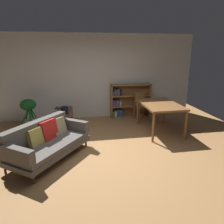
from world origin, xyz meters
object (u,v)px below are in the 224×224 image
(dining_table, at_px, (160,106))
(open_laptop, at_px, (64,109))
(potted_floor_plant, at_px, (29,110))
(dining_chair_near, at_px, (141,105))
(fabric_couch, at_px, (46,140))
(desk_speaker, at_px, (65,110))
(media_console, at_px, (65,120))
(bookshelf, at_px, (128,101))

(dining_table, bearing_deg, open_laptop, 161.50)
(potted_floor_plant, bearing_deg, dining_chair_near, 2.22)
(fabric_couch, xyz_separation_m, dining_table, (2.89, 0.98, 0.34))
(fabric_couch, bearing_deg, desk_speaker, 76.73)
(open_laptop, xyz_separation_m, potted_floor_plant, (-0.99, 0.09, 0.00))
(fabric_couch, relative_size, media_console, 1.76)
(desk_speaker, relative_size, bookshelf, 0.15)
(open_laptop, xyz_separation_m, desk_speaker, (0.05, -0.41, 0.08))
(open_laptop, xyz_separation_m, dining_table, (2.61, -0.87, 0.19))
(dining_table, bearing_deg, desk_speaker, 169.84)
(open_laptop, height_order, dining_table, dining_table)
(open_laptop, relative_size, potted_floor_plant, 0.56)
(open_laptop, bearing_deg, desk_speaker, -83.08)
(media_console, bearing_deg, desk_speaker, -87.37)
(open_laptop, bearing_deg, fabric_couch, -98.86)
(bookshelf, bearing_deg, open_laptop, -162.36)
(open_laptop, height_order, potted_floor_plant, potted_floor_plant)
(media_console, height_order, desk_speaker, desk_speaker)
(open_laptop, bearing_deg, dining_chair_near, 5.35)
(dining_table, distance_m, dining_chair_near, 1.13)
(fabric_couch, relative_size, potted_floor_plant, 2.28)
(media_console, distance_m, dining_table, 2.71)
(open_laptop, distance_m, dining_chair_near, 2.44)
(desk_speaker, distance_m, dining_chair_near, 2.47)
(media_console, distance_m, open_laptop, 0.32)
(desk_speaker, height_order, dining_chair_near, dining_chair_near)
(dining_table, distance_m, bookshelf, 1.63)
(potted_floor_plant, height_order, dining_table, potted_floor_plant)
(media_console, bearing_deg, dining_table, -15.56)
(desk_speaker, bearing_deg, potted_floor_plant, 154.00)
(fabric_couch, bearing_deg, dining_chair_near, 37.40)
(fabric_couch, xyz_separation_m, potted_floor_plant, (-0.70, 1.95, 0.15))
(bookshelf, bearing_deg, desk_speaker, -152.10)
(desk_speaker, bearing_deg, dining_table, -10.16)
(media_console, relative_size, open_laptop, 2.30)
(dining_table, height_order, bookshelf, bookshelf)
(fabric_couch, height_order, open_laptop, fabric_couch)
(fabric_couch, relative_size, bookshelf, 1.43)
(desk_speaker, distance_m, dining_table, 2.60)
(potted_floor_plant, bearing_deg, dining_table, -15.04)
(fabric_couch, xyz_separation_m, media_console, (0.33, 1.69, -0.12))
(fabric_couch, height_order, potted_floor_plant, potted_floor_plant)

